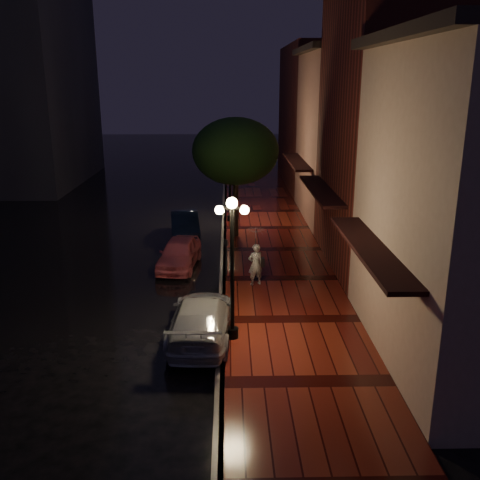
% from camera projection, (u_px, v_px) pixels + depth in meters
% --- Properties ---
extents(ground, '(120.00, 120.00, 0.00)m').
position_uv_depth(ground, '(223.00, 282.00, 20.95)').
color(ground, black).
rests_on(ground, ground).
extents(sidewalk, '(4.50, 60.00, 0.15)m').
position_uv_depth(sidewalk, '(280.00, 280.00, 20.98)').
color(sidewalk, '#400E0B').
rests_on(sidewalk, ground).
extents(curb, '(0.25, 60.00, 0.15)m').
position_uv_depth(curb, '(223.00, 280.00, 20.93)').
color(curb, '#595451').
rests_on(curb, ground).
extents(storefront_mid, '(5.00, 8.00, 11.00)m').
position_uv_depth(storefront_mid, '(396.00, 135.00, 21.43)').
color(storefront_mid, '#511914').
rests_on(storefront_mid, ground).
extents(storefront_far, '(5.00, 8.00, 9.00)m').
position_uv_depth(storefront_far, '(351.00, 139.00, 29.38)').
color(storefront_far, '#8C5951').
rests_on(storefront_far, ground).
extents(storefront_extra, '(5.00, 12.00, 10.00)m').
position_uv_depth(storefront_extra, '(321.00, 117.00, 38.81)').
color(storefront_extra, '#511914').
rests_on(storefront_extra, ground).
extents(streetlamp_near, '(0.96, 0.36, 4.31)m').
position_uv_depth(streetlamp_near, '(232.00, 261.00, 15.42)').
color(streetlamp_near, black).
rests_on(streetlamp_near, sidewalk).
extents(streetlamp_far, '(0.96, 0.36, 4.31)m').
position_uv_depth(streetlamp_far, '(230.00, 177.00, 28.83)').
color(streetlamp_far, black).
rests_on(streetlamp_far, sidewalk).
extents(street_tree, '(4.16, 4.16, 5.80)m').
position_uv_depth(street_tree, '(236.00, 153.00, 25.48)').
color(street_tree, black).
rests_on(street_tree, sidewalk).
extents(pink_car, '(1.89, 3.82, 1.25)m').
position_uv_depth(pink_car, '(179.00, 253.00, 22.45)').
color(pink_car, '#CB5361').
rests_on(pink_car, ground).
extents(navy_car, '(1.81, 4.00, 1.27)m').
position_uv_depth(navy_car, '(185.00, 225.00, 26.78)').
color(navy_car, black).
rests_on(navy_car, ground).
extents(silver_car, '(2.06, 4.59, 1.31)m').
position_uv_depth(silver_car, '(201.00, 318.00, 16.22)').
color(silver_car, '#9FA0A7').
rests_on(silver_car, ground).
extents(woman_with_umbrella, '(0.94, 0.95, 2.25)m').
position_uv_depth(woman_with_umbrella, '(256.00, 247.00, 19.87)').
color(woman_with_umbrella, white).
rests_on(woman_with_umbrella, sidewalk).
extents(parking_meter, '(0.16, 0.13, 1.48)m').
position_uv_depth(parking_meter, '(226.00, 254.00, 21.02)').
color(parking_meter, black).
rests_on(parking_meter, sidewalk).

